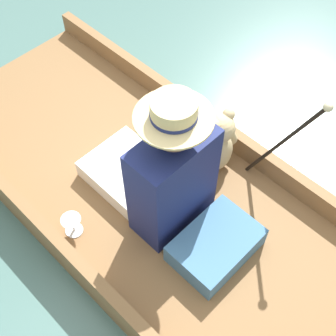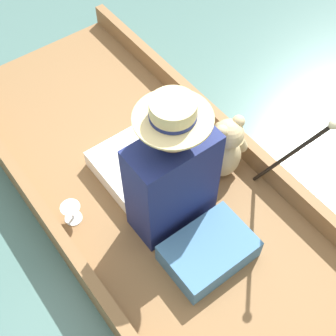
{
  "view_description": "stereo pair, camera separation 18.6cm",
  "coord_description": "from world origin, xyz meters",
  "px_view_note": "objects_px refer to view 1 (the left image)",
  "views": [
    {
      "loc": [
        -0.93,
        -0.99,
        2.3
      ],
      "look_at": [
        -0.02,
        -0.09,
        0.52
      ],
      "focal_mm": 50.0,
      "sensor_mm": 36.0,
      "label": 1
    },
    {
      "loc": [
        -0.79,
        -1.12,
        2.3
      ],
      "look_at": [
        -0.02,
        -0.09,
        0.52
      ],
      "focal_mm": 50.0,
      "sensor_mm": 36.0,
      "label": 2
    }
  ],
  "objects_px": {
    "walking_cane": "(290,136)",
    "teddy_bear": "(218,144)",
    "seated_person": "(162,173)",
    "wine_glass": "(72,223)"
  },
  "relations": [
    {
      "from": "teddy_bear",
      "to": "walking_cane",
      "type": "bearing_deg",
      "value": -71.82
    },
    {
      "from": "wine_glass",
      "to": "seated_person",
      "type": "bearing_deg",
      "value": -27.66
    },
    {
      "from": "seated_person",
      "to": "walking_cane",
      "type": "relative_size",
      "value": 1.12
    },
    {
      "from": "seated_person",
      "to": "wine_glass",
      "type": "relative_size",
      "value": 7.38
    },
    {
      "from": "seated_person",
      "to": "walking_cane",
      "type": "distance_m",
      "value": 0.64
    },
    {
      "from": "walking_cane",
      "to": "seated_person",
      "type": "bearing_deg",
      "value": 145.63
    },
    {
      "from": "teddy_bear",
      "to": "walking_cane",
      "type": "height_order",
      "value": "walking_cane"
    },
    {
      "from": "teddy_bear",
      "to": "wine_glass",
      "type": "distance_m",
      "value": 0.87
    },
    {
      "from": "seated_person",
      "to": "walking_cane",
      "type": "xyz_separation_m",
      "value": [
        0.51,
        -0.35,
        0.13
      ]
    },
    {
      "from": "walking_cane",
      "to": "teddy_bear",
      "type": "bearing_deg",
      "value": 108.18
    }
  ]
}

